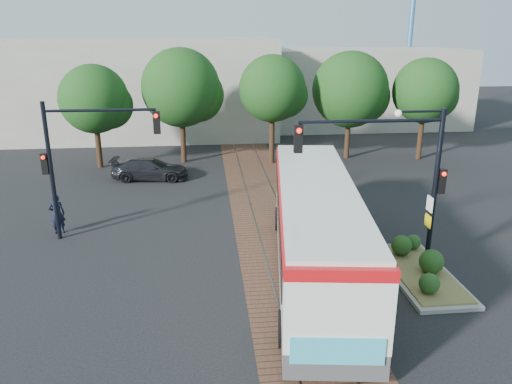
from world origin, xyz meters
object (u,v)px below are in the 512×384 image
Objects in this scene: officer at (57,214)px; signal_pole_left at (77,152)px; city_bus at (316,224)px; signal_pole_main at (404,168)px; parked_car at (150,169)px; traffic_island at (420,266)px.

signal_pole_left is at bearing 140.90° from officer.
officer is at bearing 163.02° from city_bus.
parked_car is (-10.28, 13.64, -3.49)m from signal_pole_main.
officer reaches higher than parked_car.
city_bus is 2.88× the size of parked_car.
signal_pole_left reaches higher than traffic_island.
parked_car reaches higher than traffic_island.
signal_pole_main is 14.97m from officer.
signal_pole_left is 9.59m from parked_car.
signal_pole_main is (-0.96, 0.09, 3.83)m from traffic_island.
officer is 8.82m from parked_car.
city_bus is at bearing -145.38° from parked_car.
signal_pole_main reaches higher than city_bus.
traffic_island is 17.74m from parked_car.
city_bus reaches higher than parked_car.
signal_pole_left is at bearing 163.22° from city_bus.
city_bus is 11.75m from officer.
city_bus is 4.24m from traffic_island.
city_bus is 3.70m from signal_pole_main.
city_bus is 15.03m from parked_car.
parked_car is (-11.24, 13.73, 0.34)m from traffic_island.
traffic_island is at bearing -135.57° from parked_car.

